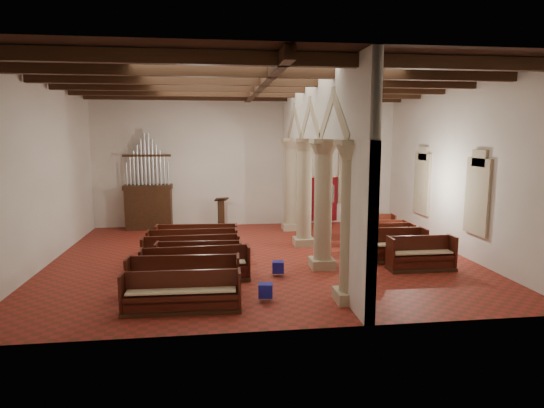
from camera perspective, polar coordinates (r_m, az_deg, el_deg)
The scene contains 32 objects.
floor at distance 15.83m, azimuth -1.39°, elevation -6.70°, with size 14.00×14.00×0.00m, color maroon.
ceiling at distance 15.38m, azimuth -1.47°, elevation 15.41°, with size 14.00×14.00×0.00m, color black.
wall_back at distance 21.28m, azimuth -3.09°, elevation 5.40°, with size 14.00×0.02×6.00m, color white.
wall_front at distance 9.39m, azimuth 2.31°, elevation 1.45°, with size 14.00×0.02×6.00m, color white.
wall_left at distance 16.18m, azimuth -26.97°, elevation 3.51°, with size 0.02×12.00×6.00m, color white.
wall_right at distance 17.47m, azimuth 22.12°, elevation 4.11°, with size 0.02×12.00×6.00m, color white.
ceiling_beams at distance 15.36m, azimuth -1.47°, elevation 14.75°, with size 13.80×11.80×0.30m, color #3B1F13, non-canonical shape.
arcade at distance 15.57m, azimuth 5.21°, elevation 6.31°, with size 0.90×11.90×6.00m.
window_right_a at distance 16.25m, azimuth 24.48°, elevation 0.85°, with size 0.03×1.00×2.20m, color #377C60.
window_right_b at distance 19.74m, azimuth 18.40°, elevation 2.41°, with size 0.03×1.00×2.20m, color #377C60.
window_back at distance 22.25m, azimuth 9.91°, elevation 3.36°, with size 1.00×0.03×2.20m, color #377C60.
pipe_organ at distance 21.08m, azimuth -15.24°, elevation 0.64°, with size 2.10×0.85×4.40m.
lectern at distance 20.99m, azimuth -6.41°, elevation -1.32°, with size 0.66×0.69×1.41m.
dossal_curtain at distance 21.91m, azimuth 6.14°, elevation 0.64°, with size 1.80×0.07×2.17m.
processional_banner at distance 20.47m, azimuth 7.14°, elevation -1.08°, with size 0.48×0.61×2.14m.
hymnal_box_a at distance 11.73m, azimuth -0.81°, elevation -10.79°, with size 0.35×0.29×0.35m, color navy.
hymnal_box_b at distance 13.72m, azimuth 0.76°, elevation -7.92°, with size 0.35×0.28×0.35m, color navy.
hymnal_box_c at distance 14.65m, azimuth -6.77°, elevation -6.88°, with size 0.36×0.29×0.36m, color navy.
tube_heater_a at distance 11.89m, azimuth -15.03°, elevation -11.41°, with size 0.11×0.11×1.09m, color white.
tube_heater_b at distance 12.16m, azimuth -10.28°, elevation -10.81°, with size 0.09×0.09×0.93m, color white.
nave_pew_0 at distance 11.26m, azimuth -11.25°, elevation -11.56°, with size 2.84×0.72×0.97m.
nave_pew_1 at distance 12.34m, azimuth -11.01°, elevation -9.63°, with size 2.96×0.83×1.04m.
nave_pew_2 at distance 13.39m, azimuth -9.54°, elevation -8.21°, with size 3.13×0.78×1.00m.
nave_pew_3 at distance 13.93m, azimuth -9.12°, elevation -7.49°, with size 2.58×0.80×1.02m.
nave_pew_4 at distance 14.83m, azimuth -10.09°, elevation -6.56°, with size 3.10×0.76×1.00m.
nave_pew_5 at distance 15.81m, azimuth -9.91°, elevation -5.61°, with size 3.04×0.68×1.00m.
nave_pew_6 at distance 16.80m, azimuth -9.40°, elevation -4.79°, with size 2.97×0.80×0.97m.
aisle_pew_0 at distance 15.04m, azimuth 18.20°, elevation -6.54°, with size 2.09×0.72×1.06m.
aisle_pew_1 at distance 15.69m, azimuth 14.80°, elevation -5.69°, with size 2.26×0.82×1.13m.
aisle_pew_2 at distance 16.93m, azimuth 14.31°, elevation -4.73°, with size 1.84×0.71×1.04m.
aisle_pew_3 at distance 17.83m, azimuth 13.73°, elevation -4.10°, with size 1.79×0.76×0.98m.
aisle_pew_4 at distance 18.72m, azimuth 12.04°, elevation -3.40°, with size 2.08×0.79×1.04m.
Camera 1 is at (-1.56, -15.19, 4.16)m, focal length 30.00 mm.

